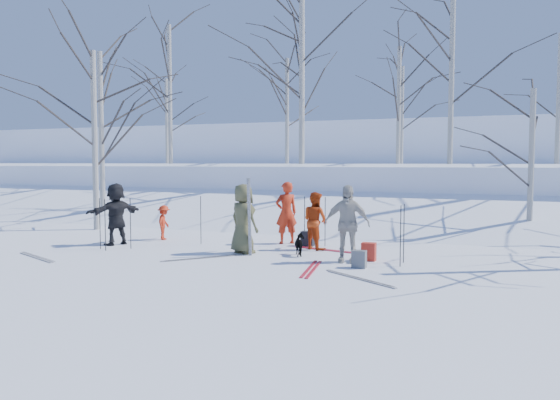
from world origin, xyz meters
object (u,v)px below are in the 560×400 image
at_px(skier_olive_center, 243,219).
at_px(dog, 301,245).
at_px(skier_red_north, 286,213).
at_px(backpack_dark, 308,239).
at_px(backpack_red, 369,252).
at_px(backpack_grey, 359,259).
at_px(skier_cream_east, 347,224).
at_px(skier_grey_west, 116,214).
at_px(skier_red_seated, 164,223).
at_px(skier_redor_behind, 315,221).

distance_m(skier_olive_center, dog, 1.58).
bearing_deg(skier_red_north, backpack_dark, 124.48).
relative_size(backpack_red, backpack_dark, 1.05).
bearing_deg(backpack_red, backpack_grey, -90.00).
bearing_deg(skier_olive_center, dog, -147.15).
height_order(skier_cream_east, skier_grey_west, skier_cream_east).
relative_size(skier_red_seated, skier_grey_west, 0.59).
relative_size(skier_cream_east, backpack_red, 4.21).
bearing_deg(skier_red_seated, skier_grey_west, 136.30).
xyz_separation_m(skier_redor_behind, backpack_grey, (1.68, -2.05, -0.56)).
relative_size(skier_redor_behind, backpack_red, 3.58).
bearing_deg(backpack_red, skier_redor_behind, 146.22).
distance_m(skier_redor_behind, dog, 1.16).
relative_size(skier_red_seated, backpack_grey, 2.67).
bearing_deg(skier_grey_west, skier_red_seated, 175.40).
bearing_deg(skier_red_north, skier_red_seated, -29.97).
xyz_separation_m(skier_red_seated, backpack_red, (6.35, -1.11, -0.30)).
bearing_deg(skier_red_seated, skier_olive_center, -128.61).
height_order(skier_red_north, skier_cream_east, skier_cream_east).
distance_m(dog, backpack_grey, 1.97).
relative_size(skier_olive_center, skier_red_north, 1.00).
distance_m(skier_cream_east, backpack_red, 0.88).
height_order(skier_red_seated, backpack_red, skier_red_seated).
bearing_deg(dog, backpack_red, 147.16).
relative_size(skier_redor_behind, backpack_dark, 3.76).
height_order(backpack_grey, backpack_dark, backpack_dark).
distance_m(skier_red_north, skier_red_seated, 3.68).
relative_size(skier_redor_behind, backpack_grey, 3.96).
distance_m(skier_redor_behind, backpack_dark, 0.81).
bearing_deg(skier_cream_east, dog, 152.23).
distance_m(skier_cream_east, skier_grey_west, 6.59).
bearing_deg(backpack_dark, skier_olive_center, -122.35).
bearing_deg(backpack_grey, skier_olive_center, 166.23).
relative_size(skier_red_north, skier_grey_west, 1.01).
relative_size(dog, backpack_grey, 1.66).
bearing_deg(skier_red_seated, backpack_dark, -100.83).
height_order(skier_red_north, backpack_red, skier_red_north).
height_order(backpack_red, backpack_grey, backpack_red).
bearing_deg(backpack_grey, backpack_dark, 129.25).
height_order(dog, backpack_grey, dog).
bearing_deg(skier_redor_behind, skier_cream_east, 161.60).
distance_m(skier_redor_behind, skier_cream_east, 1.94).
bearing_deg(backpack_red, skier_grey_west, -178.30).
bearing_deg(backpack_dark, dog, -76.98).
distance_m(skier_olive_center, skier_cream_east, 2.72).
height_order(skier_redor_behind, backpack_red, skier_redor_behind).
relative_size(skier_red_north, skier_redor_behind, 1.15).
xyz_separation_m(skier_red_north, skier_cream_east, (2.31, -2.13, 0.02)).
xyz_separation_m(skier_red_seated, skier_cream_east, (5.92, -1.47, 0.38)).
xyz_separation_m(skier_cream_east, backpack_red, (0.43, 0.36, -0.67)).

